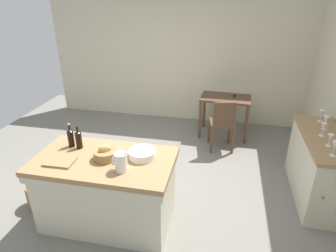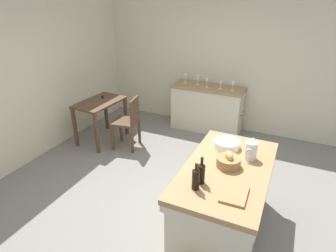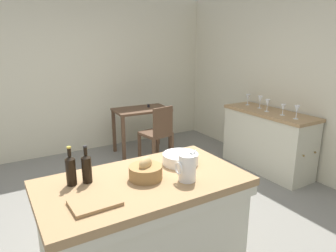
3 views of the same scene
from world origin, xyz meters
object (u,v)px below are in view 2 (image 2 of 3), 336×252
at_px(bread_basket, 228,161).
at_px(wine_glass_right, 198,78).
at_px(wine_glass_left, 221,83).
at_px(wine_glass_middle, 207,81).
at_px(wine_glass_far_left, 233,84).
at_px(side_cabinet, 207,108).
at_px(wooden_chair, 128,121).
at_px(wine_bottle_amber, 196,178).
at_px(wine_glass_far_right, 185,77).
at_px(pitcher, 251,150).
at_px(island_table, 224,197).
at_px(wash_bowl, 227,144).
at_px(cutting_board, 234,194).
at_px(wine_bottle_dark, 201,173).
at_px(writing_desk, 100,108).

height_order(bread_basket, wine_glass_right, wine_glass_right).
relative_size(wine_glass_left, wine_glass_middle, 0.86).
distance_m(wine_glass_far_left, wine_glass_right, 0.70).
bearing_deg(wine_glass_left, side_cabinet, 81.04).
height_order(wooden_chair, wine_glass_middle, wine_glass_middle).
relative_size(wine_bottle_amber, wine_glass_far_right, 1.72).
xyz_separation_m(pitcher, wine_bottle_amber, (-0.75, 0.36, 0.01)).
bearing_deg(wine_glass_right, island_table, -154.09).
xyz_separation_m(island_table, side_cabinet, (2.51, 1.01, -0.02)).
relative_size(wooden_chair, pitcher, 3.77).
distance_m(side_cabinet, wooden_chair, 1.62).
relative_size(wash_bowl, wine_glass_far_right, 1.77).
height_order(side_cabinet, wine_bottle_amber, wine_bottle_amber).
bearing_deg(wine_glass_far_right, wooden_chair, 158.53).
xyz_separation_m(pitcher, wine_glass_far_left, (2.18, 0.72, 0.04)).
bearing_deg(cutting_board, wine_glass_far_right, 29.17).
bearing_deg(wine_bottle_dark, wine_glass_far_left, 7.43).
xyz_separation_m(writing_desk, wine_glass_left, (1.21, -1.84, 0.35)).
distance_m(cutting_board, wine_glass_far_right, 3.41).
bearing_deg(wine_bottle_dark, wine_glass_right, 20.10).
bearing_deg(wine_bottle_dark, bread_basket, -23.12).
bearing_deg(wine_glass_right, pitcher, -148.08).
bearing_deg(island_table, wine_glass_left, 17.16).
relative_size(writing_desk, pitcher, 3.82).
bearing_deg(wooden_chair, wine_bottle_amber, -133.20).
height_order(cutting_board, wine_glass_far_right, wine_glass_far_right).
height_order(bread_basket, wine_glass_middle, wine_glass_middle).
bearing_deg(side_cabinet, wine_bottle_amber, -164.59).
xyz_separation_m(side_cabinet, wine_bottle_amber, (-2.99, -0.82, 0.53)).
bearing_deg(wine_bottle_dark, wine_glass_middle, 16.81).
relative_size(wash_bowl, cutting_board, 0.99).
bearing_deg(wine_glass_right, wine_glass_left, -98.54).
xyz_separation_m(island_table, wine_glass_middle, (2.46, 1.02, 0.54)).
relative_size(cutting_board, wine_bottle_dark, 1.07).
height_order(writing_desk, pitcher, pitcher).
distance_m(wine_glass_far_left, wine_glass_left, 0.23).
distance_m(wooden_chair, pitcher, 2.44).
bearing_deg(island_table, cutting_board, -158.42).
distance_m(wooden_chair, wine_bottle_dark, 2.49).
bearing_deg(wine_glass_middle, wooden_chair, 141.08).
bearing_deg(pitcher, wooden_chair, 66.23).
bearing_deg(bread_basket, wash_bowl, 16.50).
distance_m(pitcher, wine_glass_far_left, 2.29).
relative_size(cutting_board, wine_glass_middle, 1.72).
height_order(wine_glass_middle, wine_glass_right, wine_glass_right).
relative_size(island_table, wine_glass_left, 10.19).
bearing_deg(writing_desk, wine_glass_middle, -52.78).
xyz_separation_m(wine_glass_left, wine_glass_middle, (-0.01, 0.26, 0.02)).
xyz_separation_m(wash_bowl, bread_basket, (-0.38, -0.11, 0.02)).
xyz_separation_m(wine_bottle_dark, wine_glass_right, (2.91, 1.07, 0.04)).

